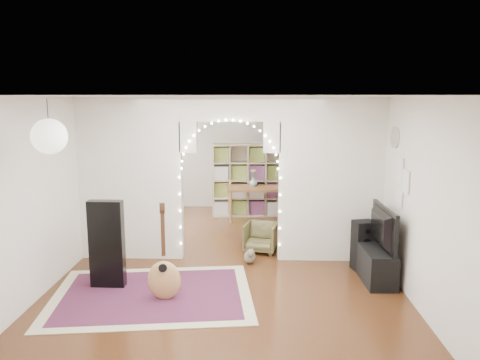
{
  "coord_description": "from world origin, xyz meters",
  "views": [
    {
      "loc": [
        0.43,
        -7.58,
        2.68
      ],
      "look_at": [
        0.15,
        0.3,
        1.29
      ],
      "focal_mm": 35.0,
      "sensor_mm": 36.0,
      "label": 1
    }
  ],
  "objects_px": {
    "acoustic_guitar": "(164,265)",
    "dining_table": "(253,189)",
    "floor_speaker": "(363,246)",
    "bookcase": "(248,180)",
    "dining_chair_right": "(261,237)",
    "media_console": "(375,264)",
    "dining_chair_left": "(159,233)"
  },
  "relations": [
    {
      "from": "media_console",
      "to": "dining_chair_left",
      "type": "distance_m",
      "value": 3.81
    },
    {
      "from": "floor_speaker",
      "to": "dining_chair_right",
      "type": "xyz_separation_m",
      "value": [
        -1.59,
        0.83,
        -0.14
      ]
    },
    {
      "from": "media_console",
      "to": "dining_chair_right",
      "type": "xyz_separation_m",
      "value": [
        -1.68,
        1.26,
        0.01
      ]
    },
    {
      "from": "dining_chair_left",
      "to": "dining_chair_right",
      "type": "distance_m",
      "value": 1.85
    },
    {
      "from": "acoustic_guitar",
      "to": "dining_table",
      "type": "distance_m",
      "value": 4.39
    },
    {
      "from": "floor_speaker",
      "to": "dining_chair_right",
      "type": "bearing_deg",
      "value": 138.3
    },
    {
      "from": "acoustic_guitar",
      "to": "dining_chair_left",
      "type": "relative_size",
      "value": 1.96
    },
    {
      "from": "dining_table",
      "to": "dining_chair_right",
      "type": "distance_m",
      "value": 2.23
    },
    {
      "from": "media_console",
      "to": "bookcase",
      "type": "relative_size",
      "value": 0.6
    },
    {
      "from": "floor_speaker",
      "to": "dining_chair_right",
      "type": "relative_size",
      "value": 1.41
    },
    {
      "from": "bookcase",
      "to": "dining_chair_left",
      "type": "xyz_separation_m",
      "value": [
        -1.57,
        -2.37,
        -0.57
      ]
    },
    {
      "from": "media_console",
      "to": "dining_table",
      "type": "height_order",
      "value": "dining_table"
    },
    {
      "from": "floor_speaker",
      "to": "dining_table",
      "type": "height_order",
      "value": "floor_speaker"
    },
    {
      "from": "bookcase",
      "to": "dining_chair_left",
      "type": "distance_m",
      "value": 2.9
    },
    {
      "from": "media_console",
      "to": "dining_table",
      "type": "bearing_deg",
      "value": 115.94
    },
    {
      "from": "floor_speaker",
      "to": "media_console",
      "type": "bearing_deg",
      "value": -92.33
    },
    {
      "from": "media_console",
      "to": "dining_chair_right",
      "type": "relative_size",
      "value": 1.78
    },
    {
      "from": "dining_table",
      "to": "bookcase",
      "type": "bearing_deg",
      "value": 100.43
    },
    {
      "from": "dining_chair_right",
      "to": "dining_chair_left",
      "type": "bearing_deg",
      "value": -173.89
    },
    {
      "from": "acoustic_guitar",
      "to": "dining_table",
      "type": "height_order",
      "value": "acoustic_guitar"
    },
    {
      "from": "floor_speaker",
      "to": "dining_chair_left",
      "type": "relative_size",
      "value": 1.37
    },
    {
      "from": "floor_speaker",
      "to": "bookcase",
      "type": "xyz_separation_m",
      "value": [
        -1.86,
        3.4,
        0.44
      ]
    },
    {
      "from": "dining_table",
      "to": "dining_chair_right",
      "type": "bearing_deg",
      "value": -92.75
    },
    {
      "from": "bookcase",
      "to": "dining_chair_right",
      "type": "relative_size",
      "value": 2.96
    },
    {
      "from": "floor_speaker",
      "to": "dining_chair_left",
      "type": "xyz_separation_m",
      "value": [
        -3.43,
        1.03,
        -0.13
      ]
    },
    {
      "from": "dining_table",
      "to": "dining_chair_right",
      "type": "xyz_separation_m",
      "value": [
        0.15,
        -2.18,
        -0.43
      ]
    },
    {
      "from": "acoustic_guitar",
      "to": "media_console",
      "type": "distance_m",
      "value": 3.1
    },
    {
      "from": "bookcase",
      "to": "dining_chair_right",
      "type": "xyz_separation_m",
      "value": [
        0.27,
        -2.57,
        -0.57
      ]
    },
    {
      "from": "media_console",
      "to": "dining_chair_left",
      "type": "height_order",
      "value": "dining_chair_left"
    },
    {
      "from": "acoustic_guitar",
      "to": "dining_table",
      "type": "bearing_deg",
      "value": 59.21
    },
    {
      "from": "media_console",
      "to": "dining_chair_right",
      "type": "bearing_deg",
      "value": 141.13
    },
    {
      "from": "acoustic_guitar",
      "to": "media_console",
      "type": "xyz_separation_m",
      "value": [
        2.99,
        0.79,
        -0.24
      ]
    }
  ]
}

